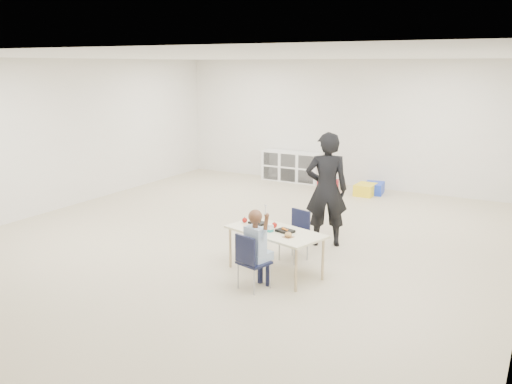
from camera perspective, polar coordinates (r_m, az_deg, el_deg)
The scene contains 16 objects.
room at distance 8.28m, azimuth -1.32°, elevation 4.33°, with size 9.00×9.02×2.80m.
table at distance 7.13m, azimuth 2.03°, elevation -6.31°, with size 1.41×0.97×0.59m.
chair_near at distance 6.65m, azimuth -0.20°, elevation -7.29°, with size 0.34×0.32×0.71m, color black, non-canonical shape.
chair_far at distance 7.59m, azimuth 3.98°, elevation -4.66°, with size 0.34×0.32×0.71m, color black, non-canonical shape.
child at distance 6.58m, azimuth -0.20°, elevation -5.63°, with size 0.47×0.47×1.12m, color #BCD3FF, non-canonical shape.
lunch_tray_near at distance 6.98m, azimuth 3.08°, elevation -4.11°, with size 0.22×0.16×0.03m, color black.
lunch_tray_far at distance 7.32m, azimuth 0.18°, elevation -3.27°, with size 0.22×0.16×0.03m, color black.
milk_carton at distance 6.96m, azimuth 1.46°, elevation -3.86°, with size 0.07×0.07×0.10m, color white.
bread_roll at distance 6.78m, azimuth 3.41°, elevation -4.50°, with size 0.09×0.09×0.07m, color tan.
apple_near at distance 7.15m, azimuth 1.95°, elevation -3.50°, with size 0.07×0.07×0.07m, color #9A140E.
apple_far at distance 7.37m, azimuth -1.20°, elevation -2.98°, with size 0.07×0.07×0.07m, color #9A140E.
cubby_shelf at distance 12.75m, azimuth 3.76°, elevation 2.70°, with size 1.40×0.40×0.70m, color white.
adult at distance 8.16m, azimuth 7.43°, elevation 0.26°, with size 0.63×0.41×1.73m, color black.
bin_red at distance 11.96m, azimuth 7.59°, elevation 0.72°, with size 0.34×0.44×0.22m, color #AD111A.
bin_yellow at distance 11.62m, azimuth 11.45°, elevation 0.25°, with size 0.38×0.49×0.24m, color yellow.
bin_blue at distance 11.79m, azimuth 12.32°, elevation 0.40°, with size 0.38×0.49×0.24m, color blue.
Camera 1 is at (4.13, -7.06, 2.70)m, focal length 38.00 mm.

